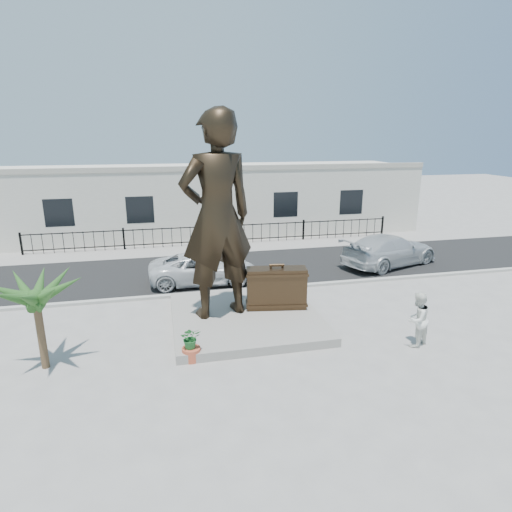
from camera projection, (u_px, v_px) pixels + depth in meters
The scene contains 16 objects.
ground at pixel (269, 338), 14.24m from camera, with size 100.00×100.00×0.00m, color #9E9991.
street at pixel (230, 267), 21.74m from camera, with size 40.00×7.00×0.01m, color black.
curb at pixel (243, 290), 18.44m from camera, with size 40.00×0.25×0.12m, color #A5A399.
far_sidewalk at pixel (220, 248), 25.49m from camera, with size 40.00×2.50×0.02m, color #9E9991.
plinth at pixel (246, 317), 15.50m from camera, with size 5.20×5.20×0.30m, color gray.
fence at pixel (218, 235), 26.08m from camera, with size 22.00×0.10×1.20m, color black.
building at pixel (209, 199), 29.58m from camera, with size 28.00×7.00×4.40m, color silver.
statue at pixel (217, 217), 14.52m from camera, with size 2.59×1.70×7.11m, color black.
suitcase at pixel (276, 288), 15.81m from camera, with size 2.18×0.69×1.54m, color #352516.
tourist at pixel (417, 319), 13.55m from camera, with size 0.88×0.68×1.81m, color white.
car_white at pixel (204, 268), 19.38m from camera, with size 2.25×4.88×1.36m, color silver.
car_silver at pixel (390, 250), 21.97m from camera, with size 2.22×5.46×1.59m, color #B5B9BA.
worker at pixel (223, 231), 25.48m from camera, with size 1.22×0.70×1.89m, color orange.
palm_tree at pixel (46, 367), 12.49m from camera, with size 1.80×1.80×3.20m, color #244B1B, non-canonical shape.
planter at pixel (191, 354), 12.84m from camera, with size 0.56×0.56×0.40m, color #C15033.
shrub at pixel (191, 338), 12.70m from camera, with size 0.60×0.52×0.67m, color #1F6127.
Camera 1 is at (-3.23, -12.52, 6.59)m, focal length 30.00 mm.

